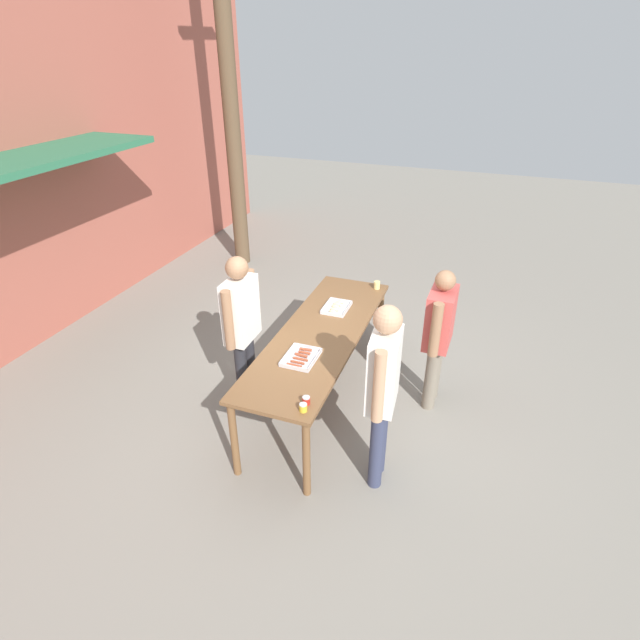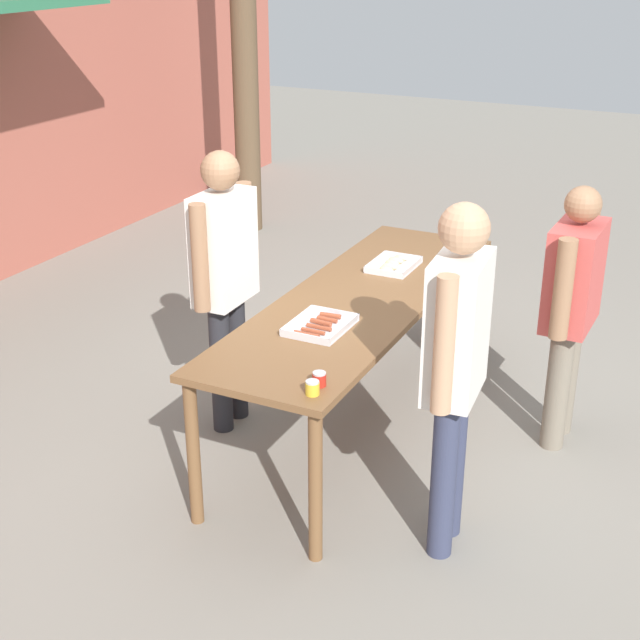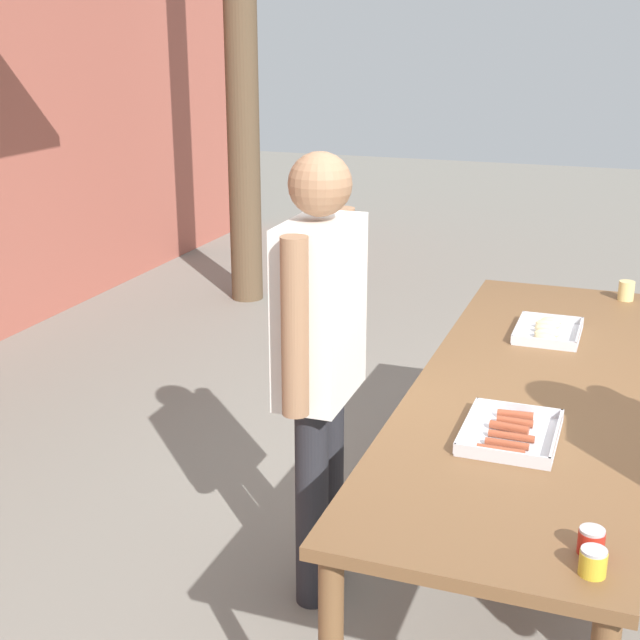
{
  "view_description": "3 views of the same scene",
  "coord_description": "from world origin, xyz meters",
  "views": [
    {
      "loc": [
        -4.22,
        -1.54,
        3.57
      ],
      "look_at": [
        0.0,
        0.0,
        1.03
      ],
      "focal_mm": 28.0,
      "sensor_mm": 36.0,
      "label": 1
    },
    {
      "loc": [
        -4.55,
        -1.96,
        2.87
      ],
      "look_at": [
        -0.53,
        0.0,
        0.93
      ],
      "focal_mm": 50.0,
      "sensor_mm": 36.0,
      "label": 2
    },
    {
      "loc": [
        -3.23,
        -0.32,
        2.15
      ],
      "look_at": [
        -0.32,
        0.74,
        1.14
      ],
      "focal_mm": 50.0,
      "sensor_mm": 36.0,
      "label": 3
    }
  ],
  "objects": [
    {
      "name": "person_server_behind_table",
      "position": [
        -0.32,
        0.74,
        1.05
      ],
      "size": [
        0.61,
        0.24,
        1.75
      ],
      "rotation": [
        0.0,
        0.0,
        0.02
      ],
      "color": "#232328",
      "rests_on": "ground"
    },
    {
      "name": "ground_plane",
      "position": [
        0.0,
        0.0,
        0.0
      ],
      "size": [
        24.0,
        24.0,
        0.0
      ],
      "primitive_type": "plane",
      "color": "gray"
    },
    {
      "name": "beer_cup",
      "position": [
        1.23,
        -0.3,
        0.93
      ],
      "size": [
        0.08,
        0.08,
        0.1
      ],
      "color": "#DBC67A",
      "rests_on": "serving_table"
    },
    {
      "name": "serving_table",
      "position": [
        0.0,
        0.0,
        0.79
      ],
      "size": [
        2.74,
        0.83,
        0.88
      ],
      "color": "brown",
      "rests_on": "ground"
    },
    {
      "name": "food_tray_buns",
      "position": [
        0.55,
        0.0,
        0.9
      ],
      "size": [
        0.36,
        0.27,
        0.05
      ],
      "color": "silver",
      "rests_on": "serving_table"
    },
    {
      "name": "utility_pole",
      "position": [
        3.3,
        2.71,
        2.89
      ],
      "size": [
        1.1,
        0.26,
        5.67
      ],
      "color": "brown",
      "rests_on": "ground"
    },
    {
      "name": "person_customer_with_cup",
      "position": [
        0.4,
        -1.17,
        0.94
      ],
      "size": [
        0.68,
        0.27,
        1.6
      ],
      "rotation": [
        0.0,
        0.0,
        3.12
      ],
      "color": "#756B5B",
      "rests_on": "ground"
    },
    {
      "name": "condiment_jar_mustard",
      "position": [
        -1.24,
        -0.3,
        0.92
      ],
      "size": [
        0.07,
        0.07,
        0.07
      ],
      "color": "gold",
      "rests_on": "serving_table"
    },
    {
      "name": "food_tray_sausages",
      "position": [
        -0.53,
        0.0,
        0.9
      ],
      "size": [
        0.39,
        0.3,
        0.04
      ],
      "color": "silver",
      "rests_on": "serving_table"
    },
    {
      "name": "person_customer_holding_hotdog",
      "position": [
        -0.89,
        -0.88,
        1.08
      ],
      "size": [
        0.61,
        0.26,
        1.8
      ],
      "rotation": [
        0.0,
        0.0,
        3.22
      ],
      "color": "#333851",
      "rests_on": "ground"
    },
    {
      "name": "condiment_jar_ketchup",
      "position": [
        -1.14,
        -0.29,
        0.92
      ],
      "size": [
        0.07,
        0.07,
        0.07
      ],
      "color": "#B22319",
      "rests_on": "serving_table"
    }
  ]
}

